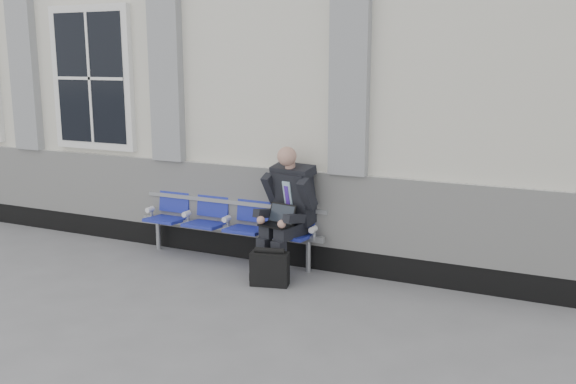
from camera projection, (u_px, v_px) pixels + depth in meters
The scene contains 5 objects.
ground at pixel (1, 261), 8.11m from camera, with size 70.00×70.00×0.00m, color slate.
station_building at pixel (160, 76), 10.73m from camera, with size 14.40×4.40×4.49m.
bench at pixel (229, 217), 8.08m from camera, with size 2.60×0.47×0.91m.
businessman at pixel (287, 206), 7.53m from camera, with size 0.67×0.90×1.52m.
briefcase at pixel (270, 268), 7.21m from camera, with size 0.46×0.28×0.44m.
Camera 1 is at (6.61, -5.44, 2.51)m, focal length 40.00 mm.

